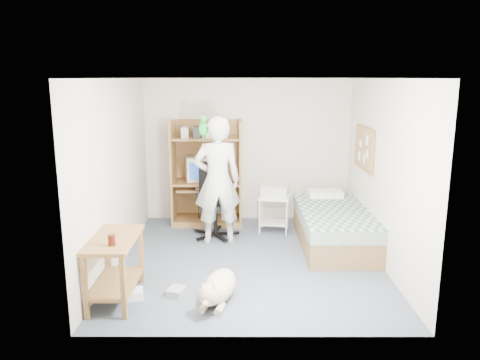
{
  "coord_description": "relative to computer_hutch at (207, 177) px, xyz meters",
  "views": [
    {
      "loc": [
        -0.12,
        -6.18,
        2.51
      ],
      "look_at": [
        -0.13,
        0.46,
        1.05
      ],
      "focal_mm": 35.0,
      "sensor_mm": 36.0,
      "label": 1
    }
  ],
  "objects": [
    {
      "name": "wall_left",
      "position": [
        -1.1,
        -1.74,
        0.43
      ],
      "size": [
        0.02,
        4.0,
        2.5
      ],
      "primitive_type": "cube",
      "color": "beige",
      "rests_on": "floor"
    },
    {
      "name": "wall_right",
      "position": [
        2.5,
        -1.74,
        0.43
      ],
      "size": [
        0.02,
        4.0,
        2.5
      ],
      "primitive_type": "cube",
      "color": "beige",
      "rests_on": "floor"
    },
    {
      "name": "ceiling",
      "position": [
        0.7,
        -1.74,
        1.68
      ],
      "size": [
        3.6,
        4.0,
        0.02
      ],
      "primitive_type": "cube",
      "color": "white",
      "rests_on": "wall_back"
    },
    {
      "name": "computer_hutch",
      "position": [
        0.0,
        0.0,
        0.0
      ],
      "size": [
        1.2,
        0.63,
        1.8
      ],
      "color": "brown",
      "rests_on": "floor"
    },
    {
      "name": "drink_glass",
      "position": [
        -0.8,
        -3.18,
        -0.01
      ],
      "size": [
        0.08,
        0.08,
        0.12
      ],
      "primitive_type": "cylinder",
      "color": "#41140A",
      "rests_on": "side_desk"
    },
    {
      "name": "office_chair",
      "position": [
        0.17,
        -0.69,
        -0.4
      ],
      "size": [
        0.66,
        0.66,
        1.18
      ],
      "rotation": [
        0.0,
        0.0,
        0.17
      ],
      "color": "black",
      "rests_on": "floor"
    },
    {
      "name": "printer_cart",
      "position": [
        1.13,
        -0.48,
        -0.42
      ],
      "size": [
        0.56,
        0.48,
        0.6
      ],
      "rotation": [
        0.0,
        0.0,
        -0.17
      ],
      "color": "silver",
      "rests_on": "floor"
    },
    {
      "name": "dog",
      "position": [
        0.32,
        -2.99,
        -0.65
      ],
      "size": [
        0.5,
        1.05,
        0.4
      ],
      "rotation": [
        0.0,
        0.0,
        -0.25
      ],
      "color": "tan",
      "rests_on": "floor"
    },
    {
      "name": "corkboard",
      "position": [
        2.47,
        -0.84,
        0.63
      ],
      "size": [
        0.04,
        0.94,
        0.66
      ],
      "color": "olive",
      "rests_on": "wall_right"
    },
    {
      "name": "floor_box_b",
      "position": [
        -0.18,
        -2.82,
        -0.78
      ],
      "size": [
        0.24,
        0.27,
        0.08
      ],
      "primitive_type": "cube",
      "rotation": [
        0.0,
        0.0,
        -0.34
      ],
      "color": "#A6A6A1",
      "rests_on": "floor"
    },
    {
      "name": "pencil_cup",
      "position": [
        0.32,
        -0.09,
        -0.0
      ],
      "size": [
        0.08,
        0.08,
        0.12
      ],
      "primitive_type": "cylinder",
      "color": "gold",
      "rests_on": "computer_hutch"
    },
    {
      "name": "floor_box_a",
      "position": [
        -0.68,
        -2.92,
        -0.77
      ],
      "size": [
        0.29,
        0.26,
        0.1
      ],
      "primitive_type": "cube",
      "rotation": [
        0.0,
        0.0,
        0.25
      ],
      "color": "white",
      "rests_on": "floor"
    },
    {
      "name": "wall_back",
      "position": [
        0.7,
        0.26,
        0.43
      ],
      "size": [
        3.6,
        0.02,
        2.5
      ],
      "primitive_type": "cube",
      "color": "beige",
      "rests_on": "floor"
    },
    {
      "name": "parrot",
      "position": [
        0.03,
        -0.99,
        0.97
      ],
      "size": [
        0.14,
        0.25,
        0.4
      ],
      "rotation": [
        0.0,
        0.0,
        0.17
      ],
      "color": "#138723",
      "rests_on": "person"
    },
    {
      "name": "floor",
      "position": [
        0.7,
        -1.74,
        -0.82
      ],
      "size": [
        4.0,
        4.0,
        0.0
      ],
      "primitive_type": "plane",
      "color": "#434E5B",
      "rests_on": "ground"
    },
    {
      "name": "printer",
      "position": [
        1.13,
        -0.48,
        -0.13
      ],
      "size": [
        0.47,
        0.39,
        0.18
      ],
      "primitive_type": "cube",
      "rotation": [
        0.0,
        0.0,
        -0.17
      ],
      "color": "beige",
      "rests_on": "printer_cart"
    },
    {
      "name": "person",
      "position": [
        0.23,
        -1.0,
        0.16
      ],
      "size": [
        0.78,
        0.58,
        1.95
      ],
      "primitive_type": "imported",
      "rotation": [
        0.0,
        0.0,
        3.31
      ],
      "color": "silver",
      "rests_on": "floor"
    },
    {
      "name": "bed",
      "position": [
        2.0,
        -1.12,
        -0.53
      ],
      "size": [
        1.02,
        2.02,
        0.66
      ],
      "color": "brown",
      "rests_on": "floor"
    },
    {
      "name": "side_desk",
      "position": [
        -0.85,
        -2.94,
        -0.33
      ],
      "size": [
        0.5,
        1.0,
        0.75
      ],
      "color": "brown",
      "rests_on": "floor"
    },
    {
      "name": "crt_monitor",
      "position": [
        -0.15,
        0.01,
        0.15
      ],
      "size": [
        0.5,
        0.52,
        0.41
      ],
      "rotation": [
        0.0,
        0.0,
        0.17
      ],
      "color": "beige",
      "rests_on": "computer_hutch"
    },
    {
      "name": "keyboard",
      "position": [
        0.04,
        -0.16,
        -0.15
      ],
      "size": [
        0.46,
        0.18,
        0.03
      ],
      "primitive_type": "cube",
      "rotation": [
        0.0,
        0.0,
        0.05
      ],
      "color": "beige",
      "rests_on": "computer_hutch"
    }
  ]
}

